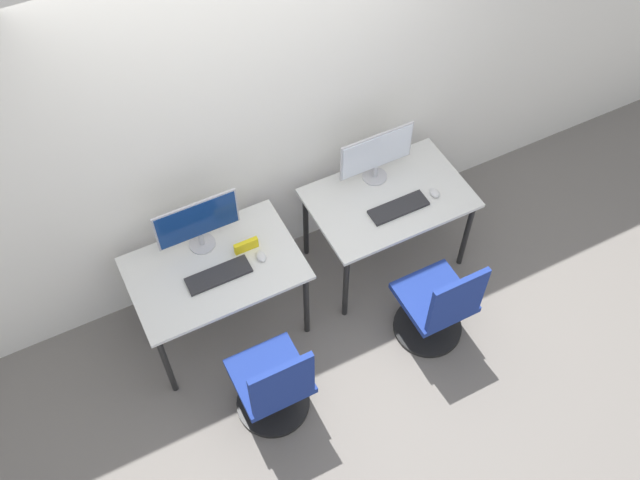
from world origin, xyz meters
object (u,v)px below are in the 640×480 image
(mouse_left, at_px, (261,256))
(office_chair_left, at_px, (274,387))
(office_chair_right, at_px, (438,308))
(keyboard_left, at_px, (219,275))
(keyboard_right, at_px, (399,208))
(monitor_left, at_px, (198,223))
(monitor_right, at_px, (376,154))
(mouse_right, at_px, (434,193))

(mouse_left, height_order, office_chair_left, office_chair_left)
(office_chair_left, height_order, office_chair_right, same)
(keyboard_left, distance_m, keyboard_right, 1.28)
(monitor_left, distance_m, office_chair_right, 1.66)
(office_chair_right, bearing_deg, monitor_right, 88.26)
(keyboard_left, xyz_separation_m, mouse_right, (1.56, -0.05, 0.01))
(office_chair_left, bearing_deg, mouse_right, 22.66)
(office_chair_left, distance_m, office_chair_right, 1.21)
(keyboard_right, height_order, office_chair_right, office_chair_right)
(monitor_left, height_order, keyboard_left, monitor_left)
(keyboard_right, distance_m, office_chair_right, 0.71)
(monitor_left, distance_m, mouse_right, 1.61)
(mouse_left, relative_size, keyboard_right, 0.22)
(office_chair_right, bearing_deg, office_chair_left, -178.94)
(mouse_left, distance_m, mouse_right, 1.27)
(monitor_left, xyz_separation_m, keyboard_left, (0.00, -0.28, -0.21))
(keyboard_left, relative_size, keyboard_right, 1.00)
(monitor_left, distance_m, mouse_left, 0.45)
(monitor_left, relative_size, office_chair_left, 0.63)
(mouse_left, bearing_deg, monitor_left, 137.16)
(mouse_left, xyz_separation_m, office_chair_left, (-0.25, -0.69, -0.37))
(keyboard_left, distance_m, mouse_right, 1.56)
(monitor_left, distance_m, monitor_right, 1.28)
(office_chair_left, relative_size, monitor_right, 1.60)
(mouse_left, relative_size, office_chair_right, 0.10)
(mouse_right, bearing_deg, mouse_left, 177.57)
(office_chair_left, bearing_deg, monitor_left, 92.69)
(mouse_left, relative_size, office_chair_left, 0.10)
(monitor_right, relative_size, office_chair_right, 0.63)
(keyboard_right, bearing_deg, office_chair_left, -152.77)
(monitor_left, bearing_deg, mouse_right, -11.79)
(keyboard_left, bearing_deg, office_chair_left, -86.21)
(monitor_right, bearing_deg, mouse_left, -164.53)
(monitor_left, xyz_separation_m, mouse_right, (1.56, -0.33, -0.21))
(keyboard_left, relative_size, mouse_left, 4.56)
(monitor_left, distance_m, office_chair_left, 1.12)
(monitor_left, distance_m, keyboard_left, 0.35)
(mouse_right, bearing_deg, monitor_right, 130.75)
(office_chair_left, distance_m, monitor_right, 1.67)
(monitor_right, bearing_deg, keyboard_right, -90.00)
(monitor_left, relative_size, keyboard_right, 1.32)
(keyboard_left, height_order, keyboard_right, same)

